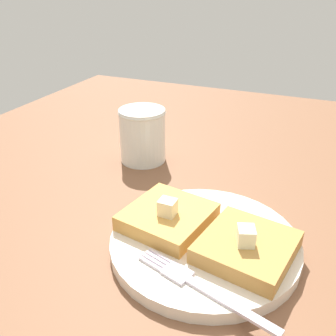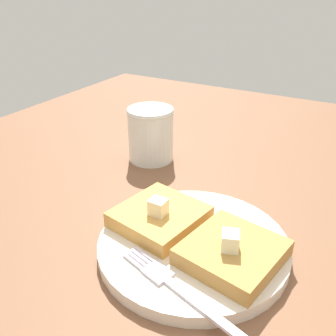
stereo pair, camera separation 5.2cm
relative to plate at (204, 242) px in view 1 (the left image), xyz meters
The scene contains 8 objects.
table_surface 7.37cm from the plate, 154.02° to the right, with size 127.72×127.72×2.24cm, color brown.
plate is the anchor object (origin of this frame).
toast_slice_left 5.38cm from the plate, 169.58° to the left, with size 9.33×9.71×1.93cm, color #B3803E.
toast_slice_middle 5.38cm from the plate, 10.42° to the right, with size 9.33×9.71×1.93cm, color gold.
butter_pat_primary 6.27cm from the plate, 161.64° to the left, with size 1.97×1.77×1.97cm, color #F0F1CB.
butter_pat_secondary 5.92cm from the plate, ahead, with size 1.97×1.77×1.97cm, color beige.
fork 7.66cm from the plate, 101.50° to the left, with size 15.71×6.08×0.36cm.
syrup_jar 25.23cm from the plate, 46.92° to the right, with size 7.84×7.84×9.09cm.
Camera 1 is at (-3.31, 36.68, 31.04)cm, focal length 40.00 mm.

